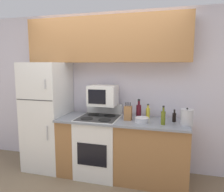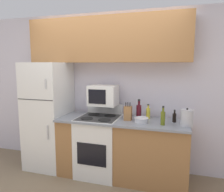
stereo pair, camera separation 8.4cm
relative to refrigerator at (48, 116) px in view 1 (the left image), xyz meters
name	(u,v)px [view 1 (the left image)]	position (x,y,z in m)	size (l,w,h in m)	color
ground_plane	(96,183)	(0.96, -0.34, -0.87)	(12.00, 12.00, 0.00)	#7F6B51
wall_back	(109,91)	(0.96, 0.38, 0.40)	(8.00, 0.05, 2.55)	silver
lower_cabinets	(122,148)	(1.28, -0.03, -0.42)	(1.92, 0.67, 0.90)	#9E6B3D
refrigerator	(48,116)	(0.00, 0.00, 0.00)	(0.64, 0.71, 1.74)	white
upper_cabinets	(106,40)	(0.96, 0.19, 1.22)	(2.56, 0.32, 0.69)	#9E6B3D
stove	(99,145)	(0.91, -0.04, -0.40)	(0.62, 0.65, 1.07)	white
microwave	(103,95)	(0.94, 0.10, 0.36)	(0.43, 0.34, 0.31)	white
knife_block	(128,113)	(1.37, -0.05, 0.14)	(0.11, 0.10, 0.27)	#9E6B3D
bowl	(142,120)	(1.58, -0.12, 0.07)	(0.20, 0.20, 0.07)	silver
bottle_olive_oil	(163,117)	(1.88, -0.16, 0.13)	(0.06, 0.06, 0.26)	#5B6619
bottle_soy_sauce	(174,117)	(2.02, 0.03, 0.10)	(0.05, 0.05, 0.18)	black
bottle_wine_red	(139,111)	(1.51, 0.06, 0.15)	(0.08, 0.08, 0.30)	#470F19
bottle_cooking_spray	(148,113)	(1.64, 0.14, 0.12)	(0.06, 0.06, 0.22)	gold
kettle	(187,117)	(2.18, -0.12, 0.14)	(0.17, 0.17, 0.24)	#B7B7BC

